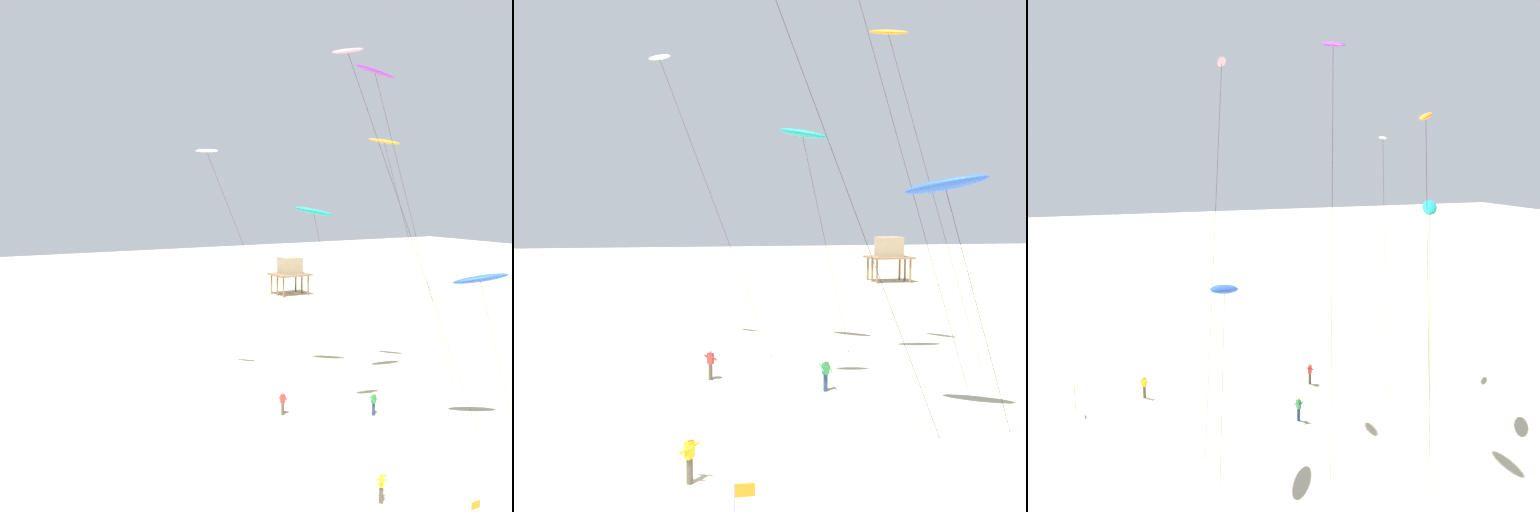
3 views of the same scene
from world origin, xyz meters
The scene contains 11 objects.
ground_plane centered at (0.00, 0.00, 0.00)m, with size 260.00×260.00×0.00m, color beige.
kite_purple centered at (7.30, 12.62, 23.50)m, with size 8.05×3.11×24.23m.
kite_teal centered at (7.10, 19.75, 13.88)m, with size 4.45×2.52×14.50m.
kite_blue centered at (9.84, 5.25, 10.12)m, with size 4.24×2.81×10.74m.
kite_pink centered at (1.21, 7.34, 22.70)m, with size 9.26×3.88×23.67m.
kite_white centered at (-1.56, 20.90, 18.00)m, with size 7.50×3.54×18.72m.
kite_orange centered at (11.52, 16.41, 19.18)m, with size 6.31×3.20×19.85m.
kite_flyer_nearest centered at (6.35, 10.92, 0.89)m, with size 0.63×0.61×1.67m.
kite_flyer_middle centered at (0.78, 13.93, 0.89)m, with size 0.73×0.73×1.67m.
kite_flyer_furthest centered at (-0.76, 1.72, 0.89)m, with size 0.72×0.73×1.67m.
marker_flag centered at (0.38, -2.97, 1.49)m, with size 0.57×0.05×2.10m.
Camera 3 is at (40.55, -2.01, 17.57)m, focal length 41.57 mm.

